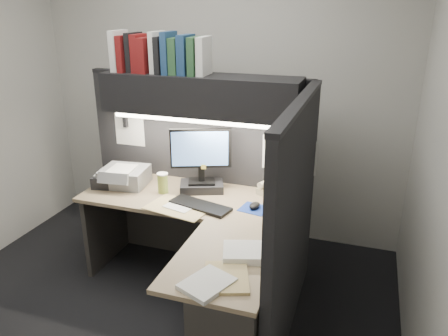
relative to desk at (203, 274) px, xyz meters
The scene contains 22 objects.
floor 0.61m from the desk, behind, with size 3.50×3.50×0.00m, color black.
wall_back 1.81m from the desk, 105.82° to the left, with size 3.50×0.04×2.70m, color #BBB9B2.
wall_right 1.61m from the desk, ahead, with size 0.04×3.00×2.70m, color #BBB9B2.
partition_back 1.07m from the desk, 113.00° to the left, with size 1.90×0.06×1.60m, color black.
partition_right 0.68m from the desk, 18.19° to the left, with size 0.06×1.50×1.60m, color black.
desk is the anchor object (origin of this frame).
overhead_shelf 1.33m from the desk, 111.79° to the left, with size 1.55×0.34×0.30m, color black.
task_light_tube 1.12m from the desk, 116.16° to the left, with size 0.04×0.04×1.32m, color white.
monitor 0.90m from the desk, 111.84° to the left, with size 0.46×0.32×0.52m.
keyboard 0.53m from the desk, 113.68° to the left, with size 0.48×0.16×0.02m, color black.
mousepad 0.61m from the desk, 66.82° to the left, with size 0.20×0.18×0.00m, color navy.
mouse 0.63m from the desk, 66.99° to the left, with size 0.07×0.11×0.04m, color black.
telephone 0.93m from the desk, 69.22° to the left, with size 0.22×0.23×0.09m, color beige.
coffee_cup 0.87m from the desk, 134.93° to the left, with size 0.08×0.08×0.15m, color #BBB64A.
printer 1.17m from the desk, 146.84° to the left, with size 0.36×0.31×0.15m, color gray.
notebook_stack 1.21m from the desk, 150.12° to the left, with size 0.32×0.27×0.10m, color black.
open_folder 0.55m from the desk, 133.58° to the left, with size 0.46×0.30×0.01m, color tan.
paper_stack_a 0.47m from the desk, 24.12° to the right, with size 0.26×0.22×0.05m, color white.
paper_stack_b 0.62m from the desk, 66.31° to the right, with size 0.21×0.27×0.03m, color white.
manila_stack 0.58m from the desk, 53.45° to the right, with size 0.24×0.30×0.02m, color tan.
binder_row 1.66m from the desk, 129.68° to the left, with size 0.77×0.25×0.31m.
pinned_papers 0.83m from the desk, 90.40° to the left, with size 1.76×1.31×0.51m.
Camera 1 is at (1.36, -2.33, 2.15)m, focal length 35.00 mm.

